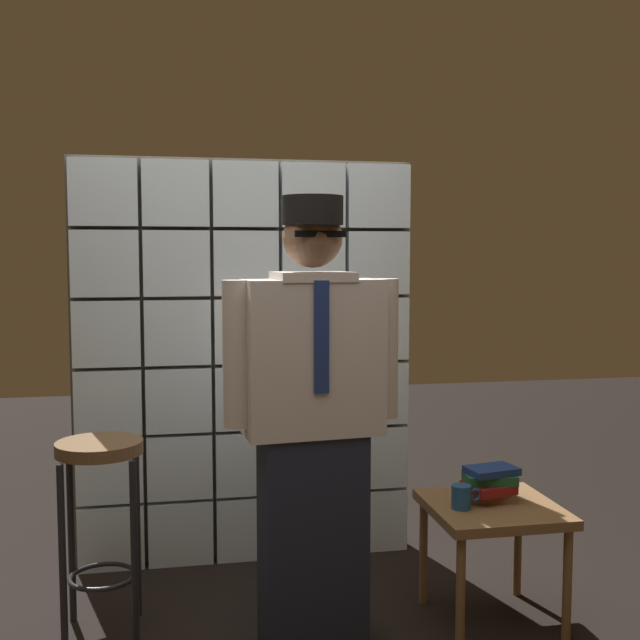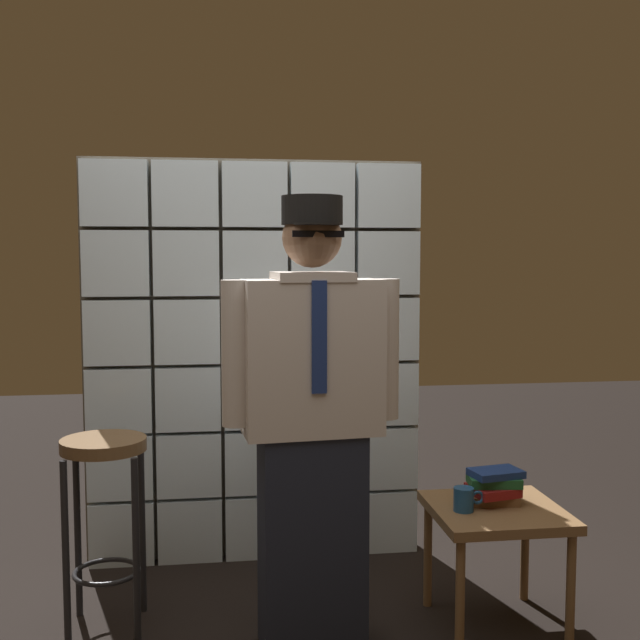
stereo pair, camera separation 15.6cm
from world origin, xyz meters
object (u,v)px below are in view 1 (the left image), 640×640
object	(u,v)px
standing_person	(313,416)
side_table	(492,519)
book_stack	(489,484)
coffee_mug	(462,497)
bar_stool	(100,491)

from	to	relation	value
standing_person	side_table	bearing A→B (deg)	-2.51
book_stack	coffee_mug	xyz separation A→B (m)	(-0.15, -0.08, -0.02)
side_table	book_stack	distance (m)	0.14
standing_person	bar_stool	size ratio (longest dim) A/B	2.21
side_table	book_stack	world-z (taller)	book_stack
coffee_mug	side_table	bearing A→B (deg)	11.73
standing_person	coffee_mug	size ratio (longest dim) A/B	13.80
book_stack	bar_stool	bearing A→B (deg)	174.57
book_stack	side_table	bearing A→B (deg)	-96.80
side_table	book_stack	xyz separation A→B (m)	(0.01, 0.05, 0.13)
standing_person	book_stack	distance (m)	0.84
bar_stool	coffee_mug	xyz separation A→B (m)	(1.42, -0.23, -0.04)
standing_person	bar_stool	world-z (taller)	standing_person
bar_stool	coffee_mug	world-z (taller)	bar_stool
coffee_mug	standing_person	bearing A→B (deg)	-179.23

